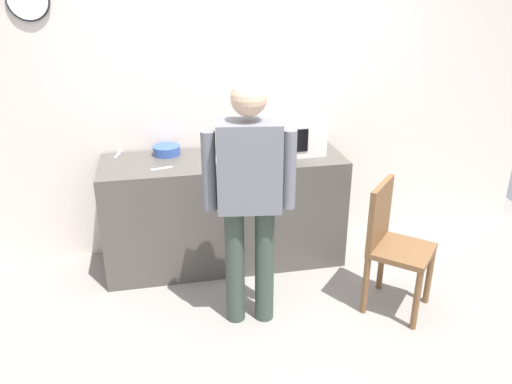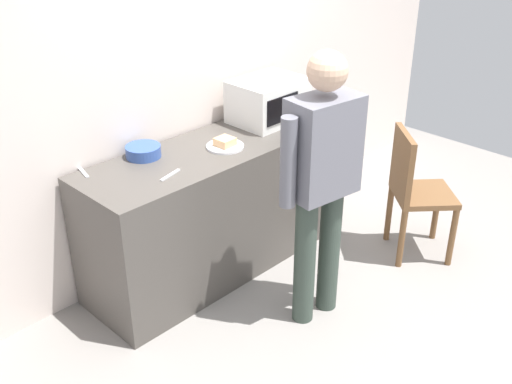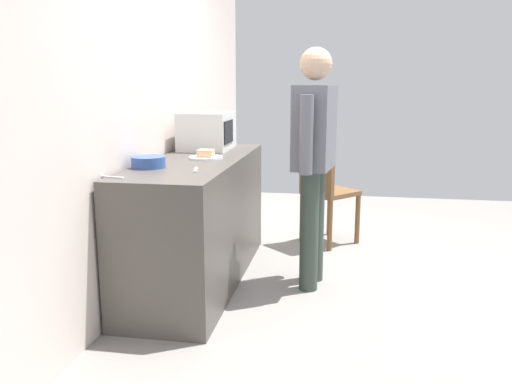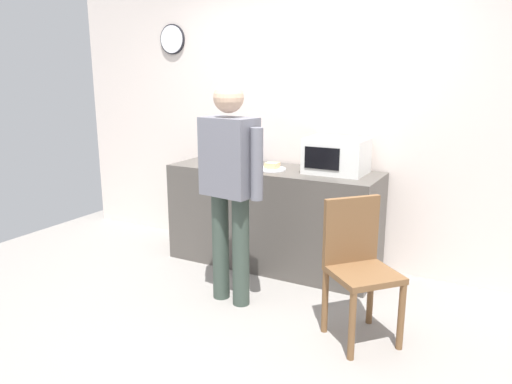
# 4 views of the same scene
# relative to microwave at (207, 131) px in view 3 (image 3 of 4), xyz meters

# --- Properties ---
(ground_plane) EXTENTS (6.00, 6.00, 0.00)m
(ground_plane) POSITION_rel_microwave_xyz_m (-0.35, -1.29, -1.06)
(ground_plane) COLOR gray
(back_wall) EXTENTS (5.40, 0.13, 2.60)m
(back_wall) POSITION_rel_microwave_xyz_m (-0.35, 0.31, 0.24)
(back_wall) COLOR silver
(back_wall) RESTS_ON ground_plane
(kitchen_counter) EXTENTS (1.92, 0.62, 0.91)m
(kitchen_counter) POSITION_rel_microwave_xyz_m (-0.56, -0.07, -0.60)
(kitchen_counter) COLOR #4C4742
(kitchen_counter) RESTS_ON ground_plane
(microwave) EXTENTS (0.50, 0.39, 0.30)m
(microwave) POSITION_rel_microwave_xyz_m (0.00, 0.00, 0.00)
(microwave) COLOR silver
(microwave) RESTS_ON kitchen_counter
(sandwich_plate) EXTENTS (0.24, 0.24, 0.07)m
(sandwich_plate) POSITION_rel_microwave_xyz_m (-0.54, -0.13, -0.13)
(sandwich_plate) COLOR white
(sandwich_plate) RESTS_ON kitchen_counter
(salad_bowl) EXTENTS (0.22, 0.22, 0.07)m
(salad_bowl) POSITION_rel_microwave_xyz_m (-0.99, 0.12, -0.11)
(salad_bowl) COLOR #33519E
(salad_bowl) RESTS_ON kitchen_counter
(fork_utensil) EXTENTS (0.06, 0.17, 0.01)m
(fork_utensil) POSITION_rel_microwave_xyz_m (-1.38, 0.20, -0.15)
(fork_utensil) COLOR silver
(fork_utensil) RESTS_ON kitchen_counter
(spoon_utensil) EXTENTS (0.17, 0.06, 0.01)m
(spoon_utensil) POSITION_rel_microwave_xyz_m (-1.04, -0.21, -0.15)
(spoon_utensil) COLOR silver
(spoon_utensil) RESTS_ON kitchen_counter
(person_standing) EXTENTS (0.58, 0.29, 1.68)m
(person_standing) POSITION_rel_microwave_xyz_m (-0.51, -0.90, -0.08)
(person_standing) COLOR #354239
(person_standing) RESTS_ON ground_plane
(wooden_chair) EXTENTS (0.57, 0.57, 0.94)m
(wooden_chair) POSITION_rel_microwave_xyz_m (0.49, -0.94, -0.54)
(wooden_chair) COLOR brown
(wooden_chair) RESTS_ON ground_plane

